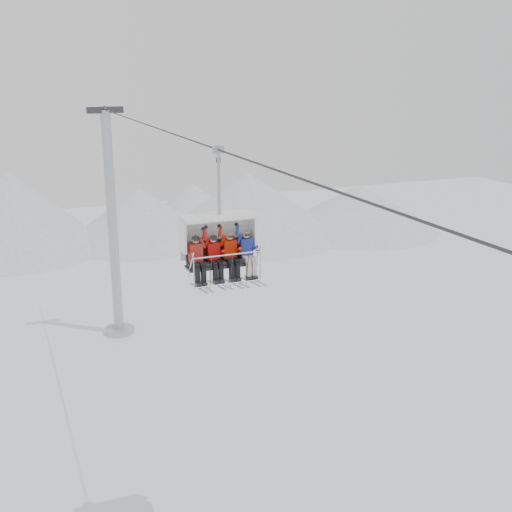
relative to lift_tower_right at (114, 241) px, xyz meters
name	(u,v)px	position (x,y,z in m)	size (l,w,h in m)	color
ridgeline	(55,220)	(-1.58, 20.05, -2.94)	(72.00, 21.00, 7.00)	silver
lift_tower_right	(114,241)	(0.00, 0.00, 0.00)	(2.00, 1.80, 13.48)	#A5A7AC
haul_cable	(256,163)	(0.00, -22.00, 7.52)	(0.06, 0.06, 50.00)	#313136
chairlift_carrier	(218,238)	(0.00, -19.02, 4.87)	(2.27, 1.17, 3.98)	black
skier_far_left	(197,258)	(-0.78, -19.32, 4.41)	(0.39, 1.69, 1.56)	red
skier_center_left	(215,257)	(-0.24, -19.33, 4.39)	(0.37, 1.69, 1.50)	red
skier_center_right	(231,254)	(0.28, -19.32, 4.41)	(0.39, 1.69, 1.56)	red
skier_far_right	(247,252)	(0.82, -19.32, 4.41)	(0.39, 1.69, 1.56)	#233199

